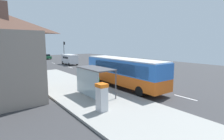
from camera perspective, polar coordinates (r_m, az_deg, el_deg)
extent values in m
cube|color=#38383A|center=(31.91, -10.17, -0.23)|extent=(56.00, 92.00, 0.04)
cube|color=#999993|center=(18.56, -11.05, -6.30)|extent=(6.20, 30.00, 0.18)
cube|color=silver|center=(17.25, 22.70, -8.26)|extent=(0.16, 2.20, 0.01)
cube|color=silver|center=(20.11, 10.30, -5.36)|extent=(0.16, 2.20, 0.01)
cube|color=silver|center=(23.69, 1.39, -3.10)|extent=(0.16, 2.20, 0.01)
cube|color=silver|center=(27.72, -5.03, -1.41)|extent=(0.16, 2.20, 0.01)
cube|color=silver|center=(32.02, -9.78, -0.14)|extent=(0.16, 2.20, 0.01)
cube|color=silver|center=(36.50, -13.38, 0.82)|extent=(0.16, 2.20, 0.01)
cube|color=silver|center=(41.09, -16.18, 1.56)|extent=(0.16, 2.20, 0.01)
cube|color=silver|center=(45.78, -18.42, 2.15)|extent=(0.16, 2.20, 0.01)
cube|color=orange|center=(19.46, 3.67, -2.48)|extent=(2.63, 11.03, 1.15)
cube|color=blue|center=(19.26, 3.71, 1.31)|extent=(2.63, 11.03, 1.45)
cube|color=silver|center=(19.17, 3.73, 3.61)|extent=(2.50, 10.81, 0.12)
cube|color=black|center=(23.67, -4.80, 2.49)|extent=(2.30, 0.15, 1.22)
cube|color=black|center=(18.12, 1.79, 0.64)|extent=(0.18, 8.58, 1.10)
cylinder|color=black|center=(22.05, -5.14, -2.70)|extent=(0.29, 1.00, 1.00)
cylinder|color=black|center=(23.28, -0.38, -2.07)|extent=(0.29, 1.00, 1.00)
cylinder|color=black|center=(16.20, 9.03, -6.95)|extent=(0.29, 1.00, 1.00)
cylinder|color=black|center=(17.83, 14.17, -5.66)|extent=(0.29, 1.00, 1.00)
cube|color=silver|center=(41.47, -13.62, 3.55)|extent=(2.09, 5.24, 1.96)
cube|color=black|center=(41.44, -13.64, 4.01)|extent=(2.10, 3.16, 0.44)
cylinder|color=black|center=(40.10, -11.29, 2.05)|extent=(0.23, 0.68, 0.68)
cylinder|color=black|center=(39.39, -13.67, 1.86)|extent=(0.23, 0.68, 0.68)
cylinder|color=black|center=(43.74, -13.49, 2.52)|extent=(0.23, 0.68, 0.68)
cylinder|color=black|center=(43.10, -15.70, 2.34)|extent=(0.23, 0.68, 0.68)
cube|color=#195933|center=(58.04, -20.44, 3.94)|extent=(1.98, 4.47, 0.60)
cube|color=black|center=(58.20, -20.52, 4.54)|extent=(1.68, 2.44, 0.60)
cylinder|color=black|center=(56.83, -19.25, 3.61)|extent=(0.23, 0.65, 0.64)
cylinder|color=black|center=(56.42, -20.86, 3.49)|extent=(0.23, 0.65, 0.64)
cylinder|color=black|center=(59.72, -20.02, 3.79)|extent=(0.23, 0.65, 0.64)
cylinder|color=black|center=(59.33, -21.55, 3.68)|extent=(0.23, 0.65, 0.64)
cube|color=silver|center=(12.27, -3.32, -9.39)|extent=(0.60, 0.70, 1.70)
cube|color=orange|center=(12.00, -3.36, -4.98)|extent=(0.66, 0.76, 0.24)
cube|color=black|center=(12.35, -2.12, -7.93)|extent=(0.03, 0.36, 0.44)
cylinder|color=green|center=(19.21, -4.79, -3.93)|extent=(0.52, 0.52, 0.95)
cylinder|color=blue|center=(19.79, -5.87, -3.57)|extent=(0.52, 0.52, 0.95)
cylinder|color=orange|center=(20.38, -6.89, -3.23)|extent=(0.52, 0.52, 0.95)
cylinder|color=yellow|center=(20.98, -7.85, -2.91)|extent=(0.52, 0.52, 0.95)
cylinder|color=#2D2D2D|center=(52.96, -15.35, 6.02)|extent=(0.14, 0.14, 5.37)
cube|color=black|center=(53.00, -15.22, 8.39)|extent=(0.24, 0.28, 0.84)
sphere|color=#360606|center=(53.05, -15.11, 8.69)|extent=(0.16, 0.16, 0.16)
sphere|color=#3C2C03|center=(53.05, -15.10, 8.39)|extent=(0.16, 0.16, 0.16)
sphere|color=green|center=(53.05, -15.09, 8.09)|extent=(0.16, 0.16, 0.16)
cylinder|color=#2D2D2D|center=(51.21, -24.68, 5.26)|extent=(0.14, 0.14, 5.02)
cube|color=black|center=(51.21, -24.58, 7.52)|extent=(0.24, 0.28, 0.84)
sphere|color=#360606|center=(51.24, -24.47, 7.84)|extent=(0.16, 0.16, 0.16)
sphere|color=#3C2C03|center=(51.24, -24.45, 7.53)|extent=(0.16, 0.16, 0.16)
sphere|color=green|center=(51.24, -24.43, 7.22)|extent=(0.16, 0.16, 0.16)
cube|color=brown|center=(16.52, -32.04, 15.89)|extent=(0.70, 0.70, 1.50)
cube|color=#4C4C51|center=(15.62, -5.52, 0.53)|extent=(1.80, 4.00, 0.10)
cube|color=#8CA5B2|center=(15.42, -8.16, -4.16)|extent=(0.06, 3.80, 2.30)
cylinder|color=#4C4C51|center=(14.79, 1.24, -4.75)|extent=(0.10, 0.10, 2.44)
cylinder|color=#4C4C51|center=(17.86, -6.33, -2.46)|extent=(0.10, 0.10, 2.44)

